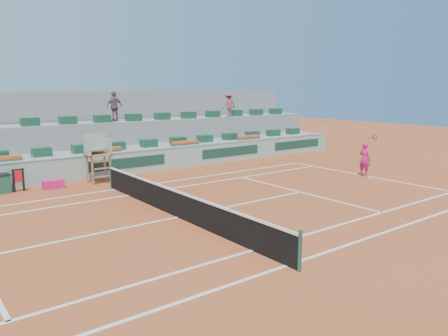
{
  "coord_description": "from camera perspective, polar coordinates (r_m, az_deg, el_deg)",
  "views": [
    {
      "loc": [
        -7.81,
        -13.07,
        4.57
      ],
      "look_at": [
        4.0,
        2.5,
        1.0
      ],
      "focal_mm": 35.0,
      "sensor_mm": 36.0,
      "label": 1
    }
  ],
  "objects": [
    {
      "name": "seat_row_upper",
      "position": [
        26.03,
        -19.74,
        5.9
      ],
      "size": [
        32.9,
        0.6,
        0.44
      ],
      "color": "#17472B",
      "rests_on": "seating_tier_upper"
    },
    {
      "name": "drink_cooler_a",
      "position": [
        21.7,
        -27.13,
        -1.82
      ],
      "size": [
        0.77,
        0.67,
        0.84
      ],
      "color": "#194C36",
      "rests_on": "ground"
    },
    {
      "name": "advertising_hoarding",
      "position": [
        23.28,
        -16.96,
        0.17
      ],
      "size": [
        36.0,
        0.34,
        1.26
      ],
      "color": "#92B7A1",
      "rests_on": "ground"
    },
    {
      "name": "stadium_back_wall",
      "position": [
        28.18,
        -21.03,
        4.84
      ],
      "size": [
        36.0,
        0.4,
        4.4
      ],
      "primitive_type": "cube",
      "color": "gray",
      "rests_on": "ground"
    },
    {
      "name": "player_bag",
      "position": [
        21.68,
        -21.39,
        -2.0
      ],
      "size": [
        0.91,
        0.41,
        0.41
      ],
      "primitive_type": "cube",
      "color": "#D91C72",
      "rests_on": "ground"
    },
    {
      "name": "seating_tier_upper",
      "position": [
        26.75,
        -19.93,
        2.71
      ],
      "size": [
        36.0,
        2.4,
        2.6
      ],
      "primitive_type": "cube",
      "color": "gray",
      "rests_on": "ground"
    },
    {
      "name": "spectator_right",
      "position": [
        31.25,
        0.63,
        8.31
      ],
      "size": [
        1.11,
        0.65,
        1.71
      ],
      "primitive_type": "imported",
      "rotation": [
        0.0,
        0.0,
        3.13
      ],
      "color": "#8F474F",
      "rests_on": "seating_tier_upper"
    },
    {
      "name": "flower_planters",
      "position": [
        23.18,
        -21.01,
        1.64
      ],
      "size": [
        26.8,
        0.36,
        0.28
      ],
      "color": "#494949",
      "rests_on": "seating_tier_lower"
    },
    {
      "name": "tennis_net",
      "position": [
        15.76,
        -6.13,
        -4.58
      ],
      "size": [
        0.1,
        11.97,
        1.1
      ],
      "color": "black",
      "rests_on": "ground"
    },
    {
      "name": "ground",
      "position": [
        15.9,
        -6.09,
        -6.42
      ],
      "size": [
        90.0,
        90.0,
        0.0
      ],
      "primitive_type": "plane",
      "color": "#953E1C",
      "rests_on": "ground"
    },
    {
      "name": "towel_rack",
      "position": [
        21.62,
        -25.27,
        -1.22
      ],
      "size": [
        0.52,
        0.09,
        1.03
      ],
      "color": "black",
      "rests_on": "ground"
    },
    {
      "name": "seat_row_lower",
      "position": [
        24.37,
        -18.18,
        2.41
      ],
      "size": [
        32.9,
        0.6,
        0.44
      ],
      "color": "#17472B",
      "rests_on": "seating_tier_lower"
    },
    {
      "name": "court_lines",
      "position": [
        15.9,
        -6.09,
        -6.4
      ],
      "size": [
        23.89,
        11.09,
        0.01
      ],
      "color": "silver",
      "rests_on": "ground"
    },
    {
      "name": "seating_tier_lower",
      "position": [
        25.33,
        -18.75,
        0.78
      ],
      "size": [
        36.0,
        4.0,
        1.2
      ],
      "primitive_type": "cube",
      "color": "gray",
      "rests_on": "ground"
    },
    {
      "name": "umpire_chair",
      "position": [
        22.21,
        -16.24,
        2.1
      ],
      "size": [
        1.1,
        0.9,
        2.4
      ],
      "color": "#99603A",
      "rests_on": "ground"
    },
    {
      "name": "tennis_player",
      "position": [
        24.17,
        17.9,
        1.13
      ],
      "size": [
        0.45,
        0.9,
        2.28
      ],
      "color": "#D91C72",
      "rests_on": "ground"
    },
    {
      "name": "spectator_mid",
      "position": [
        27.29,
        -14.11,
        7.8
      ],
      "size": [
        1.12,
        0.64,
        1.8
      ],
      "primitive_type": "imported",
      "rotation": [
        0.0,
        0.0,
        3.34
      ],
      "color": "#7A515C",
      "rests_on": "seating_tier_upper"
    }
  ]
}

